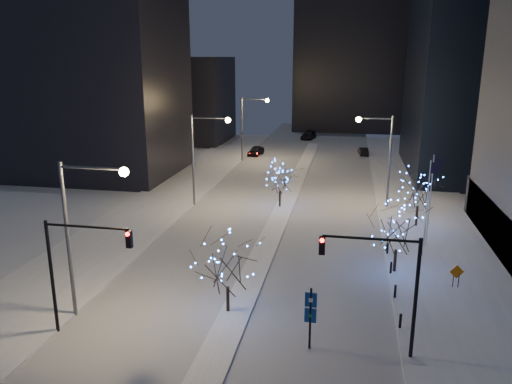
% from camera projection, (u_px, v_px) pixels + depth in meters
% --- Properties ---
extents(ground, '(160.00, 160.00, 0.00)m').
position_uv_depth(ground, '(219.00, 349.00, 28.16)').
color(ground, silver).
rests_on(ground, ground).
extents(road, '(20.00, 130.00, 0.02)m').
position_uv_depth(road, '(292.00, 191.00, 61.36)').
color(road, '#A3A7B1').
rests_on(road, ground).
extents(median, '(2.00, 80.00, 0.15)m').
position_uv_depth(median, '(287.00, 202.00, 56.60)').
color(median, white).
rests_on(median, ground).
extents(east_sidewalk, '(10.00, 90.00, 0.15)m').
position_uv_depth(east_sidewalk, '(440.00, 241.00, 44.42)').
color(east_sidewalk, white).
rests_on(east_sidewalk, ground).
extents(west_sidewalk, '(8.00, 90.00, 0.15)m').
position_uv_depth(west_sidewalk, '(135.00, 222.00, 49.63)').
color(west_sidewalk, white).
rests_on(west_sidewalk, ground).
extents(filler_west_near, '(22.00, 18.00, 24.00)m').
position_uv_depth(filler_west_near, '(94.00, 87.00, 68.00)').
color(filler_west_near, black).
rests_on(filler_west_near, ground).
extents(filler_west_far, '(18.00, 16.00, 16.00)m').
position_uv_depth(filler_west_far, '(181.00, 99.00, 97.14)').
color(filler_west_far, black).
rests_on(filler_west_far, ground).
extents(horizon_block, '(24.00, 14.00, 42.00)m').
position_uv_depth(horizon_block, '(352.00, 33.00, 108.86)').
color(horizon_block, black).
rests_on(horizon_block, ground).
extents(street_lamp_w_near, '(4.40, 0.56, 10.00)m').
position_uv_depth(street_lamp_w_near, '(82.00, 219.00, 29.97)').
color(street_lamp_w_near, '#595E66').
rests_on(street_lamp_w_near, ground).
extents(street_lamp_w_mid, '(4.40, 0.56, 10.00)m').
position_uv_depth(street_lamp_w_mid, '(202.00, 148.00, 53.68)').
color(street_lamp_w_mid, '#595E66').
rests_on(street_lamp_w_mid, ground).
extents(street_lamp_w_far, '(4.40, 0.56, 10.00)m').
position_uv_depth(street_lamp_w_far, '(248.00, 120.00, 77.39)').
color(street_lamp_w_far, '#595E66').
rests_on(street_lamp_w_far, ground).
extents(street_lamp_east, '(3.90, 0.56, 10.00)m').
position_uv_depth(street_lamp_east, '(382.00, 149.00, 53.12)').
color(street_lamp_east, '#595E66').
rests_on(street_lamp_east, ground).
extents(traffic_signal_west, '(5.26, 0.43, 7.00)m').
position_uv_depth(traffic_signal_west, '(74.00, 260.00, 28.43)').
color(traffic_signal_west, black).
rests_on(traffic_signal_west, ground).
extents(traffic_signal_east, '(5.26, 0.43, 7.00)m').
position_uv_depth(traffic_signal_east, '(387.00, 276.00, 26.26)').
color(traffic_signal_east, black).
rests_on(traffic_signal_east, ground).
extents(flagpoles, '(1.35, 2.60, 8.00)m').
position_uv_depth(flagpoles, '(430.00, 198.00, 40.87)').
color(flagpoles, silver).
rests_on(flagpoles, east_sidewalk).
extents(bollards, '(0.16, 12.16, 0.90)m').
position_uv_depth(bollards, '(393.00, 279.00, 35.66)').
color(bollards, black).
rests_on(bollards, east_sidewalk).
extents(car_near, '(2.54, 4.77, 1.55)m').
position_uv_depth(car_near, '(256.00, 151.00, 83.66)').
color(car_near, black).
rests_on(car_near, ground).
extents(car_mid, '(1.85, 4.06, 1.29)m').
position_uv_depth(car_mid, '(363.00, 151.00, 83.97)').
color(car_mid, black).
rests_on(car_mid, ground).
extents(car_far, '(3.13, 5.80, 1.60)m').
position_uv_depth(car_far, '(309.00, 135.00, 100.27)').
color(car_far, black).
rests_on(car_far, ground).
extents(holiday_tree_median_near, '(6.12, 6.12, 5.54)m').
position_uv_depth(holiday_tree_median_near, '(227.00, 261.00, 31.20)').
color(holiday_tree_median_near, black).
rests_on(holiday_tree_median_near, median).
extents(holiday_tree_median_far, '(4.59, 4.59, 4.87)m').
position_uv_depth(holiday_tree_median_far, '(280.00, 179.00, 53.72)').
color(holiday_tree_median_far, black).
rests_on(holiday_tree_median_far, median).
extents(holiday_tree_plaza_near, '(5.49, 5.49, 5.39)m').
position_uv_depth(holiday_tree_plaza_near, '(397.00, 229.00, 37.18)').
color(holiday_tree_plaza_near, black).
rests_on(holiday_tree_plaza_near, east_sidewalk).
extents(holiday_tree_plaza_far, '(5.26, 5.26, 5.47)m').
position_uv_depth(holiday_tree_plaza_far, '(419.00, 190.00, 47.43)').
color(holiday_tree_plaza_far, black).
rests_on(holiday_tree_plaza_far, east_sidewalk).
extents(wayfinding_sign, '(0.66, 0.13, 3.71)m').
position_uv_depth(wayfinding_sign, '(310.00, 312.00, 27.62)').
color(wayfinding_sign, black).
rests_on(wayfinding_sign, ground).
extents(construction_sign, '(1.02, 0.24, 1.70)m').
position_uv_depth(construction_sign, '(457.00, 274.00, 35.10)').
color(construction_sign, black).
rests_on(construction_sign, east_sidewalk).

